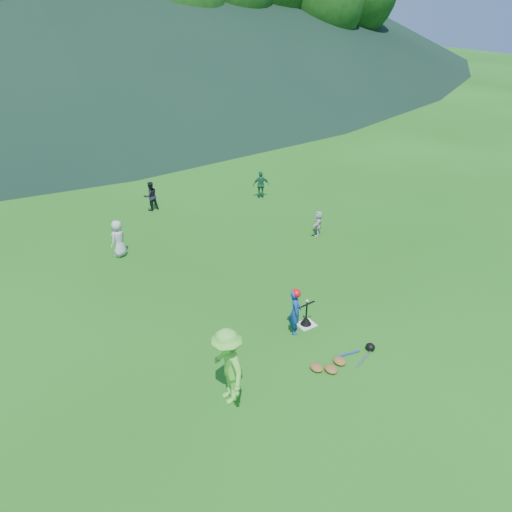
{
  "coord_description": "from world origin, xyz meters",
  "views": [
    {
      "loc": [
        -6.71,
        -8.41,
        7.8
      ],
      "look_at": [
        0.0,
        2.5,
        0.9
      ],
      "focal_mm": 35.0,
      "sensor_mm": 36.0,
      "label": 1
    }
  ],
  "objects_px": {
    "batting_tee": "(306,320)",
    "equipment_pile": "(340,361)",
    "adult_coach": "(228,366)",
    "home_plate": "(306,324)",
    "fielder_a": "(118,238)",
    "batter_child": "(295,311)",
    "fielder_d": "(318,223)",
    "fielder_b": "(151,196)",
    "fielder_c": "(261,185)"
  },
  "relations": [
    {
      "from": "batting_tee",
      "to": "equipment_pile",
      "type": "bearing_deg",
      "value": -98.17
    },
    {
      "from": "batting_tee",
      "to": "equipment_pile",
      "type": "relative_size",
      "value": 0.38
    },
    {
      "from": "adult_coach",
      "to": "equipment_pile",
      "type": "height_order",
      "value": "adult_coach"
    },
    {
      "from": "home_plate",
      "to": "adult_coach",
      "type": "height_order",
      "value": "adult_coach"
    },
    {
      "from": "fielder_a",
      "to": "batter_child",
      "type": "bearing_deg",
      "value": 78.83
    },
    {
      "from": "fielder_d",
      "to": "home_plate",
      "type": "bearing_deg",
      "value": 6.14
    },
    {
      "from": "home_plate",
      "to": "equipment_pile",
      "type": "distance_m",
      "value": 1.68
    },
    {
      "from": "home_plate",
      "to": "fielder_b",
      "type": "xyz_separation_m",
      "value": [
        -0.61,
        9.42,
        0.57
      ]
    },
    {
      "from": "batter_child",
      "to": "fielder_d",
      "type": "xyz_separation_m",
      "value": [
        4.03,
        4.24,
        -0.17
      ]
    },
    {
      "from": "batter_child",
      "to": "batting_tee",
      "type": "xyz_separation_m",
      "value": [
        0.43,
        0.09,
        -0.5
      ]
    },
    {
      "from": "fielder_a",
      "to": "fielder_d",
      "type": "distance_m",
      "value": 6.87
    },
    {
      "from": "fielder_d",
      "to": "equipment_pile",
      "type": "relative_size",
      "value": 0.5
    },
    {
      "from": "adult_coach",
      "to": "batting_tee",
      "type": "relative_size",
      "value": 2.64
    },
    {
      "from": "fielder_d",
      "to": "batting_tee",
      "type": "relative_size",
      "value": 1.34
    },
    {
      "from": "fielder_b",
      "to": "fielder_d",
      "type": "bearing_deg",
      "value": 123.89
    },
    {
      "from": "batter_child",
      "to": "fielder_b",
      "type": "relative_size",
      "value": 1.07
    },
    {
      "from": "adult_coach",
      "to": "fielder_d",
      "type": "bearing_deg",
      "value": 134.34
    },
    {
      "from": "adult_coach",
      "to": "fielder_a",
      "type": "xyz_separation_m",
      "value": [
        0.11,
        7.61,
        -0.27
      ]
    },
    {
      "from": "batter_child",
      "to": "equipment_pile",
      "type": "height_order",
      "value": "batter_child"
    },
    {
      "from": "batter_child",
      "to": "fielder_b",
      "type": "bearing_deg",
      "value": 32.34
    },
    {
      "from": "fielder_a",
      "to": "fielder_b",
      "type": "relative_size",
      "value": 1.06
    },
    {
      "from": "fielder_c",
      "to": "fielder_d",
      "type": "relative_size",
      "value": 1.26
    },
    {
      "from": "batter_child",
      "to": "fielder_b",
      "type": "distance_m",
      "value": 9.52
    },
    {
      "from": "adult_coach",
      "to": "fielder_d",
      "type": "relative_size",
      "value": 1.97
    },
    {
      "from": "adult_coach",
      "to": "batter_child",
      "type": "bearing_deg",
      "value": 119.77
    },
    {
      "from": "equipment_pile",
      "to": "fielder_d",
      "type": "bearing_deg",
      "value": 56.56
    },
    {
      "from": "fielder_a",
      "to": "batting_tee",
      "type": "bearing_deg",
      "value": 82.45
    },
    {
      "from": "fielder_b",
      "to": "fielder_c",
      "type": "relative_size",
      "value": 1.02
    },
    {
      "from": "fielder_c",
      "to": "fielder_d",
      "type": "distance_m",
      "value": 4.09
    },
    {
      "from": "home_plate",
      "to": "equipment_pile",
      "type": "relative_size",
      "value": 0.25
    },
    {
      "from": "adult_coach",
      "to": "equipment_pile",
      "type": "xyz_separation_m",
      "value": [
        2.79,
        -0.37,
        -0.83
      ]
    },
    {
      "from": "home_plate",
      "to": "fielder_d",
      "type": "height_order",
      "value": "fielder_d"
    },
    {
      "from": "fielder_c",
      "to": "equipment_pile",
      "type": "relative_size",
      "value": 0.64
    },
    {
      "from": "home_plate",
      "to": "fielder_a",
      "type": "relative_size",
      "value": 0.36
    },
    {
      "from": "home_plate",
      "to": "batting_tee",
      "type": "relative_size",
      "value": 0.66
    },
    {
      "from": "batting_tee",
      "to": "adult_coach",
      "type": "bearing_deg",
      "value": -156.86
    },
    {
      "from": "home_plate",
      "to": "fielder_a",
      "type": "height_order",
      "value": "fielder_a"
    },
    {
      "from": "home_plate",
      "to": "fielder_d",
      "type": "xyz_separation_m",
      "value": [
        3.6,
        4.15,
        0.44
      ]
    },
    {
      "from": "adult_coach",
      "to": "fielder_c",
      "type": "distance_m",
      "value": 11.72
    },
    {
      "from": "fielder_c",
      "to": "equipment_pile",
      "type": "height_order",
      "value": "fielder_c"
    },
    {
      "from": "home_plate",
      "to": "adult_coach",
      "type": "bearing_deg",
      "value": -156.86
    },
    {
      "from": "home_plate",
      "to": "equipment_pile",
      "type": "bearing_deg",
      "value": -98.17
    },
    {
      "from": "home_plate",
      "to": "fielder_c",
      "type": "relative_size",
      "value": 0.39
    },
    {
      "from": "batter_child",
      "to": "adult_coach",
      "type": "distance_m",
      "value": 2.87
    },
    {
      "from": "fielder_c",
      "to": "batting_tee",
      "type": "bearing_deg",
      "value": 86.34
    },
    {
      "from": "home_plate",
      "to": "adult_coach",
      "type": "distance_m",
      "value": 3.41
    },
    {
      "from": "home_plate",
      "to": "fielder_b",
      "type": "relative_size",
      "value": 0.39
    },
    {
      "from": "batter_child",
      "to": "fielder_c",
      "type": "distance_m",
      "value": 9.34
    },
    {
      "from": "batter_child",
      "to": "batting_tee",
      "type": "relative_size",
      "value": 1.84
    },
    {
      "from": "fielder_c",
      "to": "equipment_pile",
      "type": "distance_m",
      "value": 10.7
    }
  ]
}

